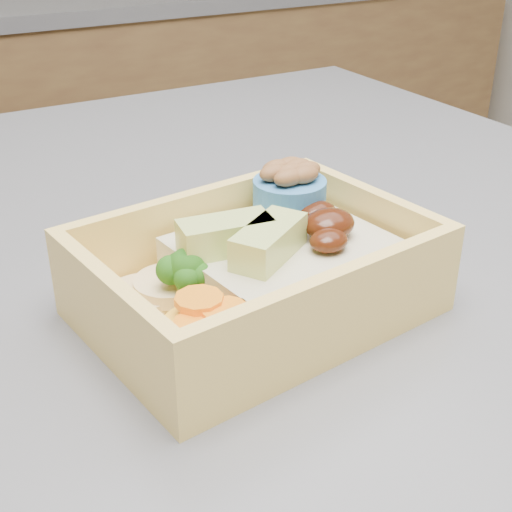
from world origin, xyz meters
TOP-DOWN VIEW (x-y plane):
  - bento_box at (0.21, -0.17)m, footprint 0.21×0.16m

SIDE VIEW (x-z plane):
  - bento_box at x=0.21m, z-range 0.91..0.98m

